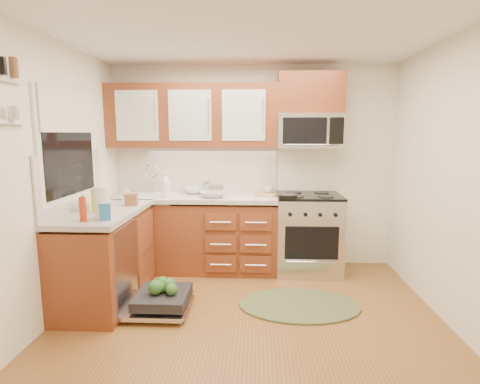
# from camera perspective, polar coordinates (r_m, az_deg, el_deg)

# --- Properties ---
(floor) EXTENTS (3.50, 3.50, 0.00)m
(floor) POSITION_cam_1_polar(r_m,az_deg,el_deg) (3.43, 1.33, -20.23)
(floor) COLOR brown
(floor) RESTS_ON ground
(ceiling) EXTENTS (3.50, 3.50, 0.00)m
(ceiling) POSITION_cam_1_polar(r_m,az_deg,el_deg) (3.11, 1.51, 24.41)
(ceiling) COLOR white
(ceiling) RESTS_ON ground
(wall_back) EXTENTS (3.50, 0.04, 2.50)m
(wall_back) POSITION_cam_1_polar(r_m,az_deg,el_deg) (4.76, 1.92, 3.85)
(wall_back) COLOR white
(wall_back) RESTS_ON ground
(wall_front) EXTENTS (3.50, 0.04, 2.50)m
(wall_front) POSITION_cam_1_polar(r_m,az_deg,el_deg) (1.31, -0.44, -9.67)
(wall_front) COLOR white
(wall_front) RESTS_ON ground
(wall_left) EXTENTS (0.04, 3.50, 2.50)m
(wall_left) POSITION_cam_1_polar(r_m,az_deg,el_deg) (3.53, -28.31, 1.02)
(wall_left) COLOR white
(wall_left) RESTS_ON ground
(wall_right) EXTENTS (0.04, 3.50, 2.50)m
(wall_right) POSITION_cam_1_polar(r_m,az_deg,el_deg) (3.46, 31.80, 0.61)
(wall_right) COLOR white
(wall_right) RESTS_ON ground
(base_cabinet_back) EXTENTS (2.05, 0.60, 0.85)m
(base_cabinet_back) POSITION_cam_1_polar(r_m,az_deg,el_deg) (4.68, -7.16, -6.57)
(base_cabinet_back) COLOR maroon
(base_cabinet_back) RESTS_ON ground
(base_cabinet_left) EXTENTS (0.60, 1.25, 0.85)m
(base_cabinet_left) POSITION_cam_1_polar(r_m,az_deg,el_deg) (4.03, -19.84, -9.62)
(base_cabinet_left) COLOR maroon
(base_cabinet_left) RESTS_ON ground
(countertop_back) EXTENTS (2.07, 0.64, 0.05)m
(countertop_back) POSITION_cam_1_polar(r_m,az_deg,el_deg) (4.57, -7.29, -0.85)
(countertop_back) COLOR #BCB4AC
(countertop_back) RESTS_ON base_cabinet_back
(countertop_left) EXTENTS (0.64, 1.27, 0.05)m
(countertop_left) POSITION_cam_1_polar(r_m,az_deg,el_deg) (3.91, -20.07, -3.00)
(countertop_left) COLOR #BCB4AC
(countertop_left) RESTS_ON base_cabinet_left
(backsplash_back) EXTENTS (2.05, 0.02, 0.57)m
(backsplash_back) POSITION_cam_1_polar(r_m,az_deg,el_deg) (4.82, -6.76, 3.38)
(backsplash_back) COLOR beige
(backsplash_back) RESTS_ON ground
(backsplash_left) EXTENTS (0.02, 1.25, 0.57)m
(backsplash_left) POSITION_cam_1_polar(r_m,az_deg,el_deg) (3.98, -24.22, 1.50)
(backsplash_left) COLOR beige
(backsplash_left) RESTS_ON ground
(upper_cabinets) EXTENTS (2.05, 0.35, 0.75)m
(upper_cabinets) POSITION_cam_1_polar(r_m,az_deg,el_deg) (4.64, -7.24, 11.38)
(upper_cabinets) COLOR maroon
(upper_cabinets) RESTS_ON ground
(cabinet_over_mw) EXTENTS (0.76, 0.35, 0.47)m
(cabinet_over_mw) POSITION_cam_1_polar(r_m,az_deg,el_deg) (4.63, 10.66, 14.53)
(cabinet_over_mw) COLOR maroon
(cabinet_over_mw) RESTS_ON ground
(range) EXTENTS (0.76, 0.64, 0.95)m
(range) POSITION_cam_1_polar(r_m,az_deg,el_deg) (4.62, 10.31, -6.21)
(range) COLOR silver
(range) RESTS_ON ground
(microwave) EXTENTS (0.76, 0.38, 0.40)m
(microwave) POSITION_cam_1_polar(r_m,az_deg,el_deg) (4.59, 10.55, 9.15)
(microwave) COLOR silver
(microwave) RESTS_ON ground
(sink) EXTENTS (0.62, 0.50, 0.26)m
(sink) POSITION_cam_1_polar(r_m,az_deg,el_deg) (4.69, -13.64, -2.03)
(sink) COLOR white
(sink) RESTS_ON ground
(dishwasher) EXTENTS (0.70, 0.60, 0.20)m
(dishwasher) POSITION_cam_1_polar(r_m,az_deg,el_deg) (3.77, -12.28, -15.93)
(dishwasher) COLOR silver
(dishwasher) RESTS_ON ground
(window) EXTENTS (0.03, 1.05, 1.05)m
(window) POSITION_cam_1_polar(r_m,az_deg,el_deg) (3.93, -24.70, 6.37)
(window) COLOR white
(window) RESTS_ON ground
(window_blind) EXTENTS (0.02, 0.96, 0.40)m
(window_blind) POSITION_cam_1_polar(r_m,az_deg,el_deg) (3.93, -24.69, 11.19)
(window_blind) COLOR white
(window_blind) RESTS_ON ground
(shelf_upper) EXTENTS (0.04, 0.40, 0.03)m
(shelf_upper) POSITION_cam_1_polar(r_m,az_deg,el_deg) (3.22, -32.21, 14.38)
(shelf_upper) COLOR white
(shelf_upper) RESTS_ON ground
(shelf_lower) EXTENTS (0.04, 0.40, 0.03)m
(shelf_lower) POSITION_cam_1_polar(r_m,az_deg,el_deg) (3.19, -31.76, 9.05)
(shelf_lower) COLOR white
(shelf_lower) RESTS_ON ground
(rug) EXTENTS (1.33, 1.01, 0.02)m
(rug) POSITION_cam_1_polar(r_m,az_deg,el_deg) (3.86, 9.02, -16.64)
(rug) COLOR #545F36
(rug) RESTS_ON ground
(skillet) EXTENTS (0.24, 0.24, 0.04)m
(skillet) POSITION_cam_1_polar(r_m,az_deg,el_deg) (4.24, 7.19, -0.63)
(skillet) COLOR black
(skillet) RESTS_ON range
(stock_pot) EXTENTS (0.23, 0.23, 0.13)m
(stock_pot) POSITION_cam_1_polar(r_m,az_deg,el_deg) (4.51, -3.94, 0.24)
(stock_pot) COLOR silver
(stock_pot) RESTS_ON countertop_back
(cutting_board) EXTENTS (0.30, 0.26, 0.02)m
(cutting_board) POSITION_cam_1_polar(r_m,az_deg,el_deg) (4.54, 4.00, -0.43)
(cutting_board) COLOR tan
(cutting_board) RESTS_ON countertop_back
(canister) EXTENTS (0.11, 0.11, 0.15)m
(canister) POSITION_cam_1_polar(r_m,az_deg,el_deg) (4.74, -5.23, 0.76)
(canister) COLOR silver
(canister) RESTS_ON countertop_back
(paper_towel_roll) EXTENTS (0.16, 0.16, 0.29)m
(paper_towel_roll) POSITION_cam_1_polar(r_m,az_deg,el_deg) (3.48, -20.28, -1.57)
(paper_towel_roll) COLOR white
(paper_towel_roll) RESTS_ON countertop_left
(mustard_bottle) EXTENTS (0.09, 0.09, 0.22)m
(mustard_bottle) POSITION_cam_1_polar(r_m,az_deg,el_deg) (3.82, -21.20, -1.27)
(mustard_bottle) COLOR yellow
(mustard_bottle) RESTS_ON countertop_left
(red_bottle) EXTENTS (0.06, 0.06, 0.21)m
(red_bottle) POSITION_cam_1_polar(r_m,az_deg,el_deg) (3.45, -22.83, -2.44)
(red_bottle) COLOR #B42C0F
(red_bottle) RESTS_ON countertop_left
(wooden_box) EXTENTS (0.13, 0.10, 0.12)m
(wooden_box) POSITION_cam_1_polar(r_m,az_deg,el_deg) (4.06, -16.23, -1.12)
(wooden_box) COLOR brown
(wooden_box) RESTS_ON countertop_left
(blue_carton) EXTENTS (0.11, 0.08, 0.15)m
(blue_carton) POSITION_cam_1_polar(r_m,az_deg,el_deg) (3.44, -19.87, -2.85)
(blue_carton) COLOR #236CA7
(blue_carton) RESTS_ON countertop_left
(bowl_a) EXTENTS (0.31, 0.31, 0.07)m
(bowl_a) POSITION_cam_1_polar(r_m,az_deg,el_deg) (4.41, -4.16, -0.36)
(bowl_a) COLOR #999999
(bowl_a) RESTS_ON countertop_back
(bowl_b) EXTENTS (0.29, 0.29, 0.08)m
(bowl_b) POSITION_cam_1_polar(r_m,az_deg,el_deg) (4.71, -6.94, 0.26)
(bowl_b) COLOR #999999
(bowl_b) RESTS_ON countertop_back
(cup) EXTENTS (0.17, 0.17, 0.10)m
(cup) POSITION_cam_1_polar(r_m,az_deg,el_deg) (4.69, 4.33, 0.39)
(cup) COLOR #999999
(cup) RESTS_ON countertop_back
(soap_bottle_a) EXTENTS (0.12, 0.13, 0.30)m
(soap_bottle_a) POSITION_cam_1_polar(r_m,az_deg,el_deg) (4.42, -11.26, 1.02)
(soap_bottle_a) COLOR #999999
(soap_bottle_a) RESTS_ON countertop_back
(soap_bottle_b) EXTENTS (0.09, 0.09, 0.17)m
(soap_bottle_b) POSITION_cam_1_polar(r_m,az_deg,el_deg) (4.35, -17.04, -0.21)
(soap_bottle_b) COLOR #999999
(soap_bottle_b) RESTS_ON countertop_left
(soap_bottle_c) EXTENTS (0.16, 0.16, 0.17)m
(soap_bottle_c) POSITION_cam_1_polar(r_m,az_deg,el_deg) (3.94, -22.72, -1.47)
(soap_bottle_c) COLOR #999999
(soap_bottle_c) RESTS_ON countertop_left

